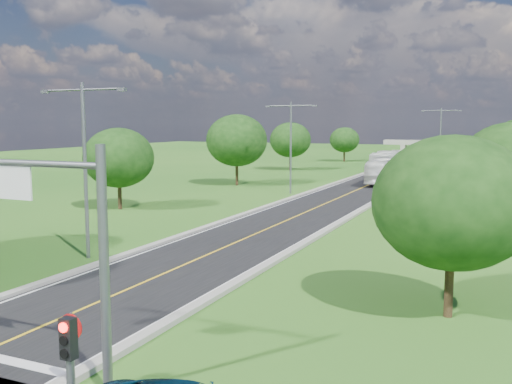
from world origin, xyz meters
TOP-DOWN VIEW (x-y plane):
  - ground at (0.00, 60.00)m, footprint 260.00×260.00m
  - road at (0.00, 66.00)m, footprint 8.00×150.00m
  - curb_left at (-4.25, 66.00)m, footprint 0.50×150.00m
  - curb_right at (4.25, 66.00)m, footprint 0.50×150.00m
  - signal_mast at (3.68, -1.00)m, footprint 8.54×0.33m
  - signal_pole_right at (7.20, -4.00)m, footprint 0.32×0.31m
  - do_not_enter_right at (5.00, -1.52)m, footprint 0.76×0.11m
  - speed_limit_sign at (5.20, 37.98)m, footprint 0.55×0.09m
  - overpass at (0.00, 140.00)m, footprint 30.00×3.00m
  - streetlight_near_left at (-6.00, 12.00)m, footprint 5.90×0.25m
  - streetlight_mid_left at (-6.00, 45.00)m, footprint 5.90×0.25m
  - streetlight_far_right at (6.00, 78.00)m, footprint 5.90×0.25m
  - tree_lb at (-16.00, 28.00)m, footprint 6.30×6.30m
  - tree_lc at (-15.00, 50.00)m, footprint 7.56×7.56m
  - tree_ld at (-17.00, 74.00)m, footprint 6.72×6.72m
  - tree_le at (-14.50, 98.00)m, footprint 5.88×5.88m
  - tree_ra at (14.00, 10.00)m, footprint 6.30×6.30m
  - tree_rb at (16.00, 30.00)m, footprint 6.72×6.72m
  - tree_rc at (15.00, 52.00)m, footprint 5.88×5.88m
  - tree_re at (14.50, 100.00)m, footprint 5.46×5.46m
  - bus_outbound at (1.34, 59.02)m, footprint 3.19×11.73m
  - bus_inbound at (-1.28, 76.57)m, footprint 4.14×12.25m

SIDE VIEW (x-z plane):
  - ground at x=0.00m, z-range 0.00..0.00m
  - road at x=0.00m, z-range 0.00..0.06m
  - curb_left at x=-4.25m, z-range 0.00..0.22m
  - curb_right at x=4.25m, z-range 0.00..0.22m
  - speed_limit_sign at x=5.20m, z-range 0.40..2.80m
  - bus_outbound at x=1.34m, z-range 0.06..3.30m
  - bus_inbound at x=-1.28m, z-range 0.06..3.41m
  - do_not_enter_right at x=5.00m, z-range 0.52..3.02m
  - signal_pole_right at x=7.20m, z-range 0.60..4.07m
  - overpass at x=0.00m, z-range 0.81..4.01m
  - tree_re at x=14.50m, z-range 0.85..7.20m
  - tree_le at x=-14.50m, z-range 0.91..7.75m
  - tree_rc at x=15.00m, z-range 0.91..7.75m
  - tree_lb at x=-16.00m, z-range 0.98..8.31m
  - tree_ra at x=14.00m, z-range 0.98..8.31m
  - signal_mast at x=3.68m, z-range 1.31..8.51m
  - tree_ld at x=-17.00m, z-range 1.05..8.86m
  - tree_rb at x=16.00m, z-range 1.05..8.86m
  - tree_lc at x=-15.00m, z-range 1.18..9.97m
  - streetlight_near_left at x=-6.00m, z-range 0.94..10.94m
  - streetlight_mid_left at x=-6.00m, z-range 0.94..10.94m
  - streetlight_far_right at x=6.00m, z-range 0.94..10.94m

